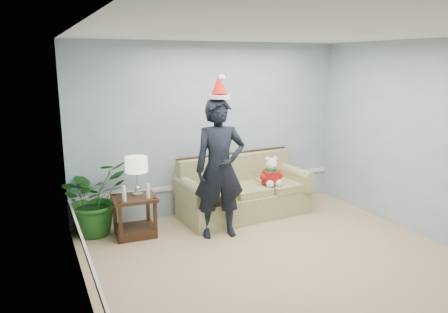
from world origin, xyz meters
TOP-DOWN VIEW (x-y plane):
  - room_shell at (0.00, 0.00)m, footprint 4.54×5.04m
  - wainscot_trim at (-1.18, 1.18)m, footprint 4.49×4.99m
  - sofa at (0.35, 2.07)m, footprint 2.09×1.02m
  - side_table at (-1.42, 1.92)m, footprint 0.62×0.53m
  - table_lamp at (-1.36, 1.96)m, footprint 0.31×0.31m
  - candle_pair at (-1.42, 1.76)m, footprint 0.38×0.05m
  - houseplant at (-1.92, 2.25)m, footprint 1.23×1.19m
  - man at (-0.33, 1.45)m, footprint 0.77×0.57m
  - santa_hat at (-0.33, 1.47)m, footprint 0.33×0.36m
  - teddy_bear at (0.72, 1.84)m, footprint 0.30×0.34m

SIDE VIEW (x-z plane):
  - side_table at x=-1.42m, z-range -0.06..0.51m
  - sofa at x=0.35m, z-range -0.14..0.81m
  - wainscot_trim at x=-1.18m, z-range 0.42..0.48m
  - houseplant at x=-1.92m, z-range 0.00..1.06m
  - teddy_bear at x=0.72m, z-range 0.43..0.90m
  - candle_pair at x=-1.42m, z-range 0.57..0.78m
  - man at x=-0.33m, z-range 0.00..1.93m
  - table_lamp at x=-1.36m, z-range 0.72..1.27m
  - room_shell at x=0.00m, z-range -0.02..2.72m
  - santa_hat at x=-0.33m, z-range 1.89..2.22m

